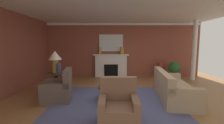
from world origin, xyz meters
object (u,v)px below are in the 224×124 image
(fireplace, at_px, (111,66))
(side_table, at_px, (56,81))
(armchair_facing_fireplace, at_px, (119,110))
(vase_on_side_table, at_px, (59,68))
(armchair_near_window, at_px, (59,90))
(vase_tall_corner, at_px, (160,70))
(coffee_table, at_px, (115,90))
(potted_plant, at_px, (174,69))
(vase_mantel_right, at_px, (122,51))
(sofa, at_px, (173,90))
(vase_mantel_left, at_px, (100,51))
(mantel_mirror, at_px, (111,43))
(table_lamp, at_px, (55,57))

(fireplace, height_order, side_table, fireplace)
(armchair_facing_fireplace, relative_size, vase_on_side_table, 2.71)
(armchair_near_window, distance_m, vase_on_side_table, 0.86)
(armchair_facing_fireplace, distance_m, vase_tall_corner, 4.93)
(coffee_table, bearing_deg, armchair_near_window, -179.95)
(side_table, xyz_separation_m, potted_plant, (4.88, 2.12, 0.09))
(armchair_facing_fireplace, distance_m, side_table, 2.92)
(vase_mantel_right, height_order, vase_on_side_table, vase_mantel_right)
(sofa, bearing_deg, coffee_table, -175.29)
(sofa, distance_m, coffee_table, 1.77)
(armchair_near_window, bearing_deg, armchair_facing_fireplace, -37.43)
(vase_mantel_right, height_order, vase_mantel_left, vase_mantel_right)
(fireplace, xyz_separation_m, mantel_mirror, (0.00, 0.12, 1.18))
(mantel_mirror, height_order, vase_tall_corner, mantel_mirror)
(vase_tall_corner, relative_size, potted_plant, 0.91)
(potted_plant, bearing_deg, armchair_facing_fireplace, -123.88)
(vase_mantel_left, bearing_deg, coffee_table, -78.09)
(fireplace, relative_size, vase_mantel_right, 4.87)
(mantel_mirror, relative_size, vase_mantel_right, 3.27)
(sofa, relative_size, table_lamp, 2.92)
(table_lamp, bearing_deg, vase_tall_corner, 28.78)
(vase_mantel_right, bearing_deg, armchair_near_window, -121.77)
(armchair_near_window, xyz_separation_m, potted_plant, (4.54, 2.86, 0.19))
(coffee_table, distance_m, vase_mantel_right, 3.51)
(sofa, bearing_deg, fireplace, 120.60)
(table_lamp, relative_size, vase_tall_corner, 0.99)
(mantel_mirror, distance_m, coffee_table, 3.78)
(potted_plant, bearing_deg, side_table, -156.53)
(vase_tall_corner, bearing_deg, side_table, -151.22)
(mantel_mirror, distance_m, vase_mantel_right, 0.69)
(sofa, relative_size, vase_mantel_right, 5.92)
(sofa, height_order, armchair_facing_fireplace, armchair_facing_fireplace)
(sofa, xyz_separation_m, armchair_near_window, (-3.43, -0.15, 0.01))
(mantel_mirror, distance_m, table_lamp, 3.37)
(vase_mantel_right, relative_size, vase_on_side_table, 1.05)
(coffee_table, bearing_deg, potted_plant, 44.88)
(coffee_table, xyz_separation_m, side_table, (-2.01, 0.74, 0.06))
(side_table, bearing_deg, coffee_table, -20.11)
(vase_on_side_table, bearing_deg, potted_plant, 25.33)
(vase_mantel_right, bearing_deg, table_lamp, -132.80)
(vase_on_side_table, distance_m, vase_tall_corner, 4.84)
(fireplace, height_order, vase_mantel_right, vase_mantel_right)
(armchair_facing_fireplace, height_order, vase_mantel_right, vase_mantel_right)
(side_table, height_order, table_lamp, table_lamp)
(vase_mantel_left, bearing_deg, sofa, -52.30)
(sofa, height_order, table_lamp, table_lamp)
(armchair_near_window, distance_m, armchair_facing_fireplace, 2.18)
(side_table, xyz_separation_m, vase_mantel_left, (1.31, 2.60, 0.93))
(mantel_mirror, height_order, side_table, mantel_mirror)
(armchair_near_window, xyz_separation_m, vase_on_side_table, (-0.19, 0.62, 0.57))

